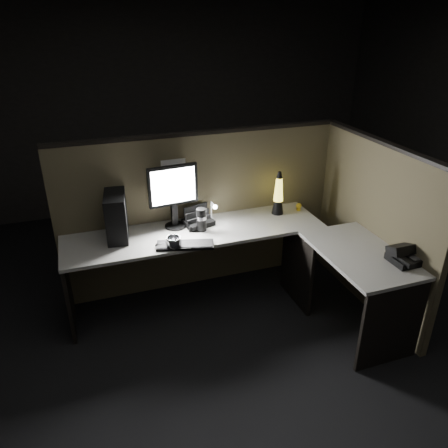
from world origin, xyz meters
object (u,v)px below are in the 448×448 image
object	(u,v)px
keyboard	(185,245)
lava_lamp	(278,196)
pc_tower	(116,216)
desk_phone	(405,255)
monitor	(173,191)

from	to	relation	value
keyboard	lava_lamp	bearing A→B (deg)	34.66
pc_tower	desk_phone	world-z (taller)	pc_tower
monitor	desk_phone	world-z (taller)	monitor
monitor	keyboard	world-z (taller)	monitor
keyboard	pc_tower	bearing A→B (deg)	160.30
pc_tower	desk_phone	size ratio (longest dim) A/B	1.51
pc_tower	monitor	world-z (taller)	monitor
desk_phone	keyboard	bearing A→B (deg)	152.53
pc_tower	desk_phone	bearing A→B (deg)	-21.55
monitor	desk_phone	distance (m)	1.96
pc_tower	keyboard	bearing A→B (deg)	-27.54
desk_phone	monitor	bearing A→B (deg)	141.91
pc_tower	lava_lamp	bearing A→B (deg)	7.55
lava_lamp	desk_phone	distance (m)	1.27
monitor	keyboard	xyz separation A→B (m)	(-0.01, -0.40, -0.33)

